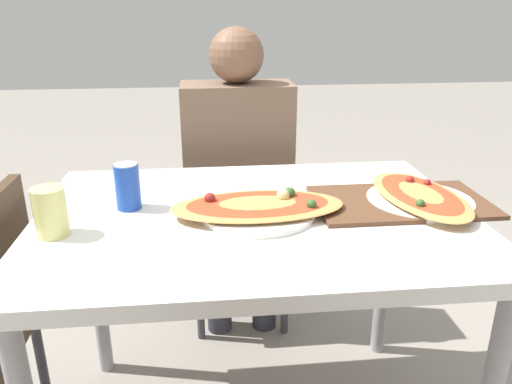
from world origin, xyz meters
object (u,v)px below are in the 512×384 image
dining_table (255,240)px  person_seated (239,163)px  pizza_main (258,207)px  chair_far_seated (238,206)px  drink_glass (51,212)px  soda_can (128,186)px  pizza_second (420,197)px

dining_table → person_seated: (0.00, 0.62, 0.02)m
pizza_main → chair_far_seated: bearing=90.4°
chair_far_seated → pizza_main: chair_far_seated is taller
drink_glass → dining_table: bearing=9.5°
soda_can → drink_glass: 0.22m
person_seated → drink_glass: bearing=55.0°
chair_far_seated → soda_can: bearing=63.2°
dining_table → person_seated: 0.63m
chair_far_seated → soda_can: soda_can is taller
drink_glass → pizza_second: 0.96m
dining_table → soda_can: (-0.33, 0.07, 0.14)m
dining_table → chair_far_seated: size_ratio=1.37×
soda_can → person_seated: bearing=58.8°
dining_table → pizza_second: pizza_second is taller
pizza_main → soda_can: soda_can is taller
pizza_main → soda_can: 0.35m
person_seated → drink_glass: size_ratio=10.10×
chair_far_seated → drink_glass: bearing=58.7°
person_seated → chair_far_seated: bearing=-90.0°
person_seated → soda_can: size_ratio=9.61×
chair_far_seated → drink_glass: (-0.50, -0.82, 0.34)m
soda_can → drink_glass: (-0.16, -0.15, -0.00)m
soda_can → chair_far_seated: bearing=63.2°
chair_far_seated → soda_can: size_ratio=6.68×
dining_table → pizza_second: (0.46, 0.02, 0.10)m
person_seated → soda_can: (-0.34, -0.56, 0.12)m
chair_far_seated → pizza_second: chair_far_seated is taller
dining_table → person_seated: bearing=89.7°
pizza_main → pizza_second: bearing=3.8°
chair_far_seated → person_seated: size_ratio=0.70×
dining_table → person_seated: person_seated is taller
soda_can → drink_glass: soda_can is taller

